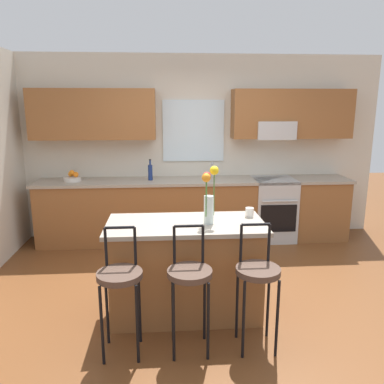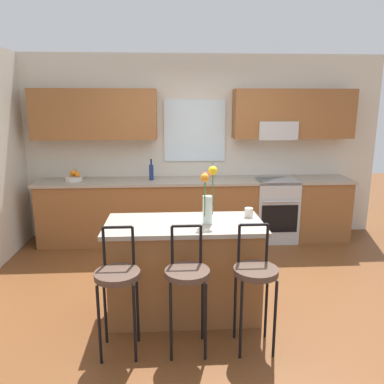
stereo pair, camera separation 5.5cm
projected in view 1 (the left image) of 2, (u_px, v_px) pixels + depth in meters
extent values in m
plane|color=brown|center=(207.00, 294.00, 4.07)|extent=(14.00, 14.00, 0.00)
cube|color=beige|center=(193.00, 147.00, 5.77)|extent=(5.60, 0.12, 2.70)
cube|color=brown|center=(93.00, 114.00, 5.34)|extent=(1.74, 0.34, 0.70)
cube|color=brown|center=(292.00, 114.00, 5.54)|extent=(1.74, 0.34, 0.70)
cube|color=silver|center=(193.00, 131.00, 5.65)|extent=(0.91, 0.03, 0.90)
cube|color=#B7BABC|center=(274.00, 130.00, 5.54)|extent=(0.56, 0.36, 0.26)
cube|color=brown|center=(195.00, 211.00, 5.63)|extent=(4.50, 0.60, 0.88)
cube|color=#9E9384|center=(195.00, 181.00, 5.52)|extent=(4.56, 0.64, 0.04)
cube|color=#B7BABC|center=(213.00, 184.00, 5.55)|extent=(0.54, 0.38, 0.11)
cylinder|color=#B7BABC|center=(212.00, 170.00, 5.67)|extent=(0.02, 0.02, 0.22)
cylinder|color=#B7BABC|center=(212.00, 163.00, 5.59)|extent=(0.02, 0.12, 0.02)
cube|color=#B7BABC|center=(273.00, 209.00, 5.69)|extent=(0.60, 0.60, 0.92)
cube|color=black|center=(278.00, 218.00, 5.41)|extent=(0.52, 0.02, 0.40)
cylinder|color=#B7BABC|center=(280.00, 201.00, 5.32)|extent=(0.50, 0.02, 0.02)
cube|color=brown|center=(186.00, 271.00, 3.61)|extent=(1.38, 0.62, 0.88)
cube|color=#9E9384|center=(186.00, 225.00, 3.51)|extent=(1.46, 0.70, 0.04)
cylinder|color=black|center=(102.00, 326.00, 2.90)|extent=(0.02, 0.02, 0.66)
cylinder|color=black|center=(137.00, 325.00, 2.92)|extent=(0.02, 0.02, 0.66)
cylinder|color=black|center=(107.00, 308.00, 3.17)|extent=(0.02, 0.02, 0.66)
cylinder|color=black|center=(139.00, 307.00, 3.19)|extent=(0.02, 0.02, 0.66)
cylinder|color=#4C382D|center=(120.00, 275.00, 2.97)|extent=(0.36, 0.36, 0.05)
cylinder|color=black|center=(106.00, 247.00, 3.05)|extent=(0.02, 0.02, 0.32)
cylinder|color=black|center=(135.00, 246.00, 3.06)|extent=(0.02, 0.02, 0.32)
cylinder|color=black|center=(120.00, 228.00, 3.02)|extent=(0.23, 0.02, 0.02)
cylinder|color=black|center=(174.00, 323.00, 2.94)|extent=(0.02, 0.02, 0.66)
cylinder|color=black|center=(208.00, 322.00, 2.96)|extent=(0.02, 0.02, 0.66)
cylinder|color=black|center=(173.00, 305.00, 3.21)|extent=(0.02, 0.02, 0.66)
cylinder|color=black|center=(205.00, 304.00, 3.22)|extent=(0.02, 0.02, 0.66)
cylinder|color=#4C382D|center=(190.00, 273.00, 3.00)|extent=(0.36, 0.36, 0.05)
cylinder|color=black|center=(174.00, 245.00, 3.08)|extent=(0.02, 0.02, 0.32)
cylinder|color=black|center=(203.00, 244.00, 3.10)|extent=(0.02, 0.02, 0.32)
cylinder|color=black|center=(189.00, 226.00, 3.06)|extent=(0.23, 0.02, 0.02)
cylinder|color=black|center=(244.00, 320.00, 2.98)|extent=(0.02, 0.02, 0.66)
cylinder|color=black|center=(277.00, 319.00, 3.00)|extent=(0.02, 0.02, 0.66)
cylinder|color=black|center=(237.00, 303.00, 3.24)|extent=(0.02, 0.02, 0.66)
cylinder|color=black|center=(268.00, 302.00, 3.26)|extent=(0.02, 0.02, 0.66)
cylinder|color=#4C382D|center=(258.00, 271.00, 3.04)|extent=(0.36, 0.36, 0.05)
cylinder|color=black|center=(241.00, 243.00, 3.12)|extent=(0.02, 0.02, 0.32)
cylinder|color=black|center=(269.00, 243.00, 3.14)|extent=(0.02, 0.02, 0.32)
cylinder|color=black|center=(256.00, 224.00, 3.10)|extent=(0.23, 0.02, 0.02)
cylinder|color=silver|center=(209.00, 210.00, 3.45)|extent=(0.09, 0.09, 0.26)
cylinder|color=#3D722D|center=(214.00, 193.00, 3.43)|extent=(0.01, 0.01, 0.41)
sphere|color=yellow|center=(214.00, 170.00, 3.38)|extent=(0.08, 0.08, 0.08)
cylinder|color=#3D722D|center=(207.00, 195.00, 3.46)|extent=(0.01, 0.01, 0.36)
sphere|color=red|center=(207.00, 176.00, 3.42)|extent=(0.07, 0.07, 0.07)
cylinder|color=#3D722D|center=(206.00, 197.00, 3.38)|extent=(0.01, 0.01, 0.36)
sphere|color=orange|center=(206.00, 178.00, 3.34)|extent=(0.08, 0.08, 0.08)
cylinder|color=silver|center=(250.00, 212.00, 3.68)|extent=(0.08, 0.08, 0.09)
cylinder|color=silver|center=(72.00, 179.00, 5.39)|extent=(0.24, 0.24, 0.06)
sphere|color=orange|center=(76.00, 175.00, 5.38)|extent=(0.08, 0.08, 0.08)
sphere|color=orange|center=(71.00, 174.00, 5.42)|extent=(0.08, 0.08, 0.08)
sphere|color=orange|center=(72.00, 173.00, 5.37)|extent=(0.07, 0.07, 0.07)
cylinder|color=navy|center=(150.00, 173.00, 5.45)|extent=(0.06, 0.06, 0.22)
cylinder|color=navy|center=(150.00, 163.00, 5.42)|extent=(0.03, 0.03, 0.07)
cylinder|color=black|center=(150.00, 160.00, 5.41)|extent=(0.03, 0.03, 0.02)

